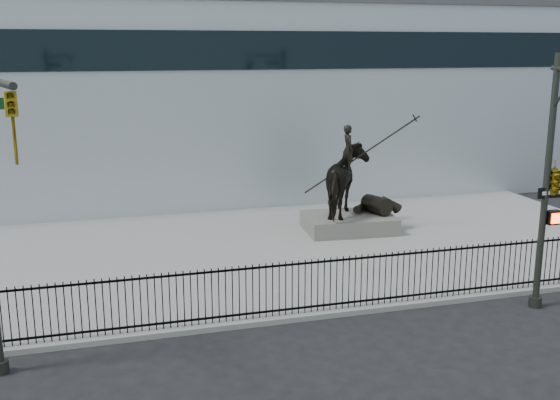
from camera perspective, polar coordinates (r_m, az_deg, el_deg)
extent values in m
plane|color=black|center=(16.77, 1.80, -12.03)|extent=(120.00, 120.00, 0.00)
cube|color=gray|center=(23.05, -3.52, -4.69)|extent=(30.00, 12.00, 0.15)
cube|color=#B5BDC6|center=(34.85, -8.31, 8.71)|extent=(44.00, 14.00, 9.00)
cube|color=black|center=(17.74, 0.56, -9.51)|extent=(22.00, 0.05, 0.05)
cube|color=black|center=(17.29, 0.57, -5.68)|extent=(22.00, 0.05, 0.05)
cube|color=black|center=(17.51, 0.56, -7.69)|extent=(22.00, 0.03, 1.50)
cube|color=#605C58|center=(25.60, 6.03, -2.00)|extent=(3.55, 2.58, 0.63)
imported|color=black|center=(25.22, 6.12, 1.66)|extent=(2.49, 2.85, 2.70)
imported|color=black|center=(24.97, 5.96, 4.43)|extent=(0.49, 0.70, 1.82)
cylinder|color=black|center=(25.16, 6.98, 3.83)|extent=(4.33, 0.40, 2.74)
cylinder|color=#272A24|center=(16.39, -23.14, -13.21)|extent=(0.36, 0.36, 0.30)
imported|color=#AB8913|center=(10.51, -22.19, 5.80)|extent=(0.18, 0.22, 1.10)
cylinder|color=#272A24|center=(19.98, 21.33, -8.25)|extent=(0.36, 0.36, 0.30)
cylinder|color=#272A24|center=(19.06, 22.16, 1.19)|extent=(0.18, 0.18, 7.00)
imported|color=#AB8913|center=(19.16, 22.74, 1.80)|extent=(0.53, 2.48, 1.00)
cube|color=black|center=(19.39, 22.68, -1.40)|extent=(0.38, 0.22, 0.38)
cube|color=#FF2D05|center=(19.30, 22.90, -1.49)|extent=(0.28, 0.02, 0.28)
cube|color=black|center=(19.19, 22.67, 0.60)|extent=(0.95, 0.03, 0.30)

